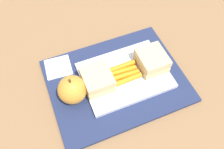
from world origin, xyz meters
TOP-DOWN VIEW (x-y plane):
  - ground_plane at (0.00, 0.00)m, footprint 2.40×2.40m
  - lunchbag_mat at (0.00, 0.00)m, footprint 0.36×0.28m
  - food_tray at (-0.03, 0.00)m, footprint 0.23×0.17m
  - sandwich_half_left at (-0.10, 0.00)m, footprint 0.07×0.08m
  - sandwich_half_right at (0.05, 0.00)m, footprint 0.07×0.08m
  - carrot_sticks_bundle at (-0.02, -0.00)m, footprint 0.08×0.06m
  - apple at (0.12, 0.01)m, footprint 0.07×0.07m
  - paper_napkin at (0.14, -0.10)m, footprint 0.08×0.08m

SIDE VIEW (x-z plane):
  - ground_plane at x=0.00m, z-range 0.00..0.00m
  - lunchbag_mat at x=0.00m, z-range 0.00..0.01m
  - paper_napkin at x=0.14m, z-range 0.01..0.01m
  - food_tray at x=-0.03m, z-range 0.01..0.02m
  - carrot_sticks_bundle at x=-0.02m, z-range 0.02..0.04m
  - sandwich_half_left at x=-0.10m, z-range 0.02..0.07m
  - sandwich_half_right at x=0.05m, z-range 0.02..0.07m
  - apple at x=0.12m, z-range 0.00..0.09m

